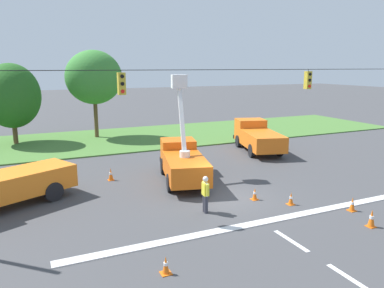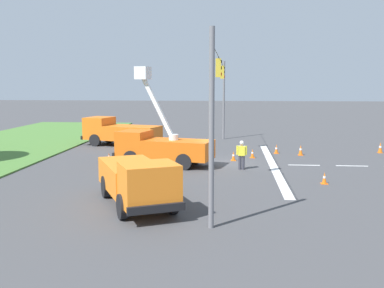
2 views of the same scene
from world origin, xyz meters
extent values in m
plane|color=#424244|center=(0.00, 0.00, 0.00)|extent=(200.00, 200.00, 0.00)
cube|color=#477533|center=(0.00, 18.00, 0.05)|extent=(56.00, 12.00, 0.10)
cube|color=silver|center=(0.00, -3.40, 0.00)|extent=(17.60, 0.50, 0.01)
cube|color=silver|center=(0.00, -5.40, 0.00)|extent=(0.20, 2.00, 0.01)
cube|color=silver|center=(0.00, -8.40, 0.00)|extent=(0.20, 2.00, 0.01)
cylinder|color=black|center=(0.00, 0.00, 6.60)|extent=(26.00, 0.03, 0.03)
cylinder|color=black|center=(-5.22, 0.00, 6.55)|extent=(0.02, 0.02, 0.10)
cube|color=gold|center=(-5.22, 0.00, 6.02)|extent=(0.32, 0.28, 0.96)
cylinder|color=black|center=(-5.22, -0.16, 6.34)|extent=(0.16, 0.05, 0.16)
cylinder|color=black|center=(-5.22, -0.16, 6.02)|extent=(0.16, 0.05, 0.16)
cylinder|color=red|center=(-5.22, -0.16, 5.70)|extent=(0.16, 0.05, 0.16)
cylinder|color=black|center=(5.12, 0.00, 6.55)|extent=(0.02, 0.02, 0.10)
cube|color=gold|center=(5.12, 0.00, 6.02)|extent=(0.32, 0.28, 0.96)
cylinder|color=black|center=(5.12, -0.16, 6.34)|extent=(0.16, 0.05, 0.16)
cylinder|color=black|center=(5.12, -0.16, 6.02)|extent=(0.16, 0.05, 0.16)
cylinder|color=red|center=(5.12, -0.16, 5.70)|extent=(0.16, 0.05, 0.16)
cylinder|color=brown|center=(-9.98, 19.58, 1.11)|extent=(0.40, 0.40, 2.23)
ellipsoid|color=#235B1E|center=(-9.98, 19.58, 4.27)|extent=(4.80, 5.09, 5.56)
cylinder|color=brown|center=(-2.92, 19.72, 1.77)|extent=(0.37, 0.37, 3.53)
ellipsoid|color=#387F33|center=(-2.92, 19.72, 5.75)|extent=(5.23, 4.78, 5.00)
cube|color=orange|center=(-1.05, 2.61, 1.08)|extent=(3.18, 4.67, 1.16)
cube|color=orange|center=(-0.30, 5.57, 1.33)|extent=(2.50, 2.29, 1.66)
cube|color=#1E2838|center=(-0.15, 6.19, 1.62)|extent=(1.84, 0.56, 0.75)
cube|color=black|center=(-0.06, 6.53, 0.65)|extent=(2.17, 0.70, 0.30)
cylinder|color=black|center=(-1.34, 5.58, 0.50)|extent=(0.52, 1.04, 1.00)
cylinder|color=black|center=(0.62, 5.08, 0.50)|extent=(0.52, 1.04, 1.00)
cylinder|color=black|center=(-2.22, 2.13, 0.50)|extent=(0.52, 1.04, 1.00)
cylinder|color=black|center=(-0.26, 1.63, 0.50)|extent=(0.52, 1.04, 1.00)
cylinder|color=silver|center=(-0.98, 2.91, 1.84)|extent=(0.60, 0.60, 0.36)
cube|color=white|center=(-0.72, 3.91, 3.64)|extent=(0.79, 2.27, 4.06)
cube|color=white|center=(-0.47, 4.91, 5.86)|extent=(1.07, 1.00, 0.80)
cube|color=orange|center=(7.58, 7.45, 1.09)|extent=(3.54, 4.93, 1.18)
cube|color=orange|center=(8.44, 10.50, 1.42)|extent=(2.76, 2.46, 1.83)
cube|color=#1E2838|center=(8.62, 11.14, 1.74)|extent=(2.01, 0.66, 0.82)
cube|color=black|center=(8.72, 11.49, 0.65)|extent=(2.38, 0.81, 0.30)
cylinder|color=black|center=(7.30, 10.56, 0.50)|extent=(0.54, 1.04, 1.00)
cylinder|color=black|center=(9.45, 9.95, 0.50)|extent=(0.54, 1.04, 1.00)
cylinder|color=black|center=(6.29, 6.99, 0.50)|extent=(0.54, 1.04, 1.00)
cylinder|color=black|center=(8.44, 6.38, 0.50)|extent=(0.54, 1.04, 1.00)
cube|color=orange|center=(-9.29, 3.79, 1.09)|extent=(4.85, 3.88, 1.17)
cylinder|color=black|center=(-8.15, 3.21, 0.50)|extent=(1.02, 0.69, 1.00)
cylinder|color=black|center=(-9.04, 5.05, 0.50)|extent=(1.02, 0.69, 1.00)
cylinder|color=#383842|center=(-1.79, -1.46, 0.42)|extent=(0.18, 0.18, 0.85)
cylinder|color=#383842|center=(-1.77, -1.26, 0.42)|extent=(0.18, 0.18, 0.85)
cube|color=yellow|center=(-1.78, -1.36, 1.15)|extent=(0.27, 0.42, 0.60)
cube|color=silver|center=(-1.78, -1.36, 1.15)|extent=(0.11, 0.42, 0.62)
cylinder|color=yellow|center=(-1.80, -1.63, 1.18)|extent=(0.11, 0.11, 0.55)
cylinder|color=yellow|center=(-1.76, -1.09, 1.18)|extent=(0.11, 0.11, 0.55)
sphere|color=tan|center=(-1.78, -1.36, 1.58)|extent=(0.22, 0.22, 0.22)
sphere|color=white|center=(-1.78, -1.36, 1.64)|extent=(0.26, 0.26, 0.26)
cube|color=orange|center=(3.97, -5.78, 0.01)|extent=(0.36, 0.36, 0.03)
cone|color=orange|center=(3.97, -5.78, 0.40)|extent=(0.30, 0.30, 0.75)
cylinder|color=white|center=(3.97, -5.78, 0.44)|extent=(0.18, 0.18, 0.13)
cube|color=orange|center=(0.23, 7.44, 0.01)|extent=(0.36, 0.36, 0.03)
cone|color=orange|center=(0.23, 7.44, 0.31)|extent=(0.23, 0.23, 0.57)
cylinder|color=white|center=(0.23, 7.44, 0.34)|extent=(0.14, 0.14, 0.10)
cube|color=orange|center=(-5.36, -5.60, 0.01)|extent=(0.36, 0.36, 0.03)
cone|color=orange|center=(-5.36, -5.60, 0.33)|extent=(0.24, 0.24, 0.60)
cylinder|color=white|center=(-5.36, -5.60, 0.36)|extent=(0.15, 0.15, 0.11)
cube|color=orange|center=(1.31, -0.89, 0.01)|extent=(0.36, 0.36, 0.03)
cone|color=orange|center=(1.31, -0.89, 0.34)|extent=(0.25, 0.25, 0.61)
cylinder|color=white|center=(1.31, -0.89, 0.37)|extent=(0.15, 0.15, 0.11)
cube|color=orange|center=(4.68, -4.10, 0.01)|extent=(0.36, 0.36, 0.03)
cone|color=orange|center=(4.68, -4.10, 0.36)|extent=(0.26, 0.26, 0.65)
cylinder|color=white|center=(4.68, -4.10, 0.39)|extent=(0.16, 0.16, 0.12)
cube|color=orange|center=(-4.71, 5.56, 0.01)|extent=(0.36, 0.36, 0.03)
cone|color=orange|center=(-4.71, 5.56, 0.39)|extent=(0.29, 0.29, 0.72)
cylinder|color=white|center=(-4.71, 5.56, 0.43)|extent=(0.18, 0.18, 0.13)
cube|color=orange|center=(2.55, -2.23, 0.01)|extent=(0.36, 0.36, 0.03)
cone|color=orange|center=(2.55, -2.23, 0.33)|extent=(0.24, 0.24, 0.60)
cylinder|color=white|center=(2.55, -2.23, 0.36)|extent=(0.15, 0.15, 0.11)
camera|label=1|loc=(-9.25, -16.24, 6.77)|focal=35.00mm
camera|label=2|loc=(-28.86, -0.68, 5.28)|focal=42.00mm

